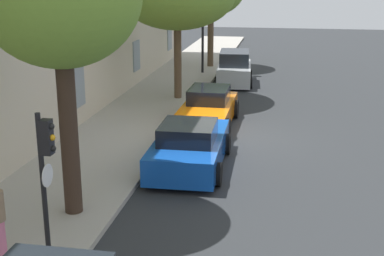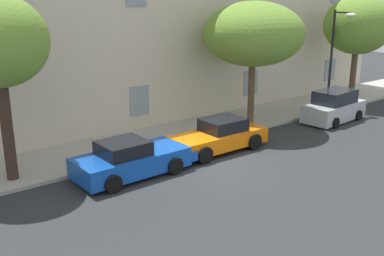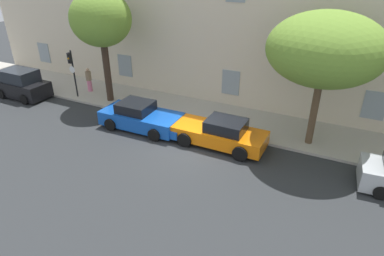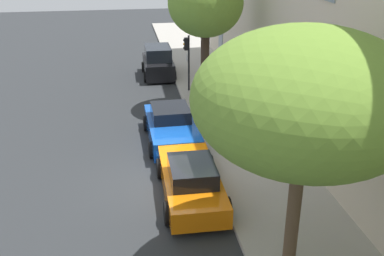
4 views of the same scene
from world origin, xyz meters
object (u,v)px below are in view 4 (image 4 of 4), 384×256
Objects in this scene: sportscar_red_lead at (172,129)px; pedestrian_admiring at (209,76)px; tree_midblock at (305,100)px; sportscar_yellow_flank at (190,178)px; hatchback_parked at (158,63)px; tree_near_kerb at (206,4)px; traffic_light at (187,53)px.

pedestrian_admiring is at bearing 156.10° from sportscar_red_lead.
sportscar_yellow_flank is at bearing -154.81° from tree_midblock.
sportscar_red_lead is 0.96× the size of sportscar_yellow_flank.
sportscar_yellow_flank is 6.22m from tree_midblock.
sportscar_yellow_flank is at bearing -14.23° from pedestrian_admiring.
hatchback_parked is 0.58× the size of tree_midblock.
tree_midblock is at bearing 25.19° from sportscar_yellow_flank.
sportscar_yellow_flank is 9.55m from tree_near_kerb.
tree_near_kerb is (5.74, 1.86, 4.30)m from hatchback_parked.
tree_near_kerb reaches higher than sportscar_yellow_flank.
tree_near_kerb is 2.18× the size of traffic_light.
hatchback_parked is 0.55× the size of tree_near_kerb.
tree_midblock reaches higher than sportscar_yellow_flank.
sportscar_red_lead is 1.59× the size of traffic_light.
tree_near_kerb reaches higher than traffic_light.
tree_near_kerb is (-8.17, 1.98, 4.51)m from sportscar_yellow_flank.
tree_near_kerb reaches higher than tree_midblock.
sportscar_red_lead is at bearing -165.93° from tree_midblock.
pedestrian_admiring is (-10.43, 2.65, 0.32)m from sportscar_yellow_flank.
sportscar_yellow_flank is at bearing -0.53° from hatchback_parked.
hatchback_parked is at bearing -174.21° from tree_midblock.
hatchback_parked is (-9.74, 0.26, 0.23)m from sportscar_red_lead.
tree_near_kerb is (-4.00, 2.11, 4.53)m from sportscar_red_lead.
pedestrian_admiring is at bearing 35.88° from hatchback_parked.
traffic_light reaches higher than hatchback_parked.
traffic_light reaches higher than pedestrian_admiring.
pedestrian_admiring is at bearing 165.77° from sportscar_yellow_flank.
pedestrian_admiring is (-14.61, 0.68, -3.84)m from tree_midblock.
traffic_light is (-6.36, 1.58, 1.60)m from sportscar_red_lead.
sportscar_red_lead is at bearing -23.90° from pedestrian_admiring.
traffic_light is (-14.71, -0.51, -2.58)m from tree_midblock.
sportscar_red_lead is 9.56m from tree_midblock.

